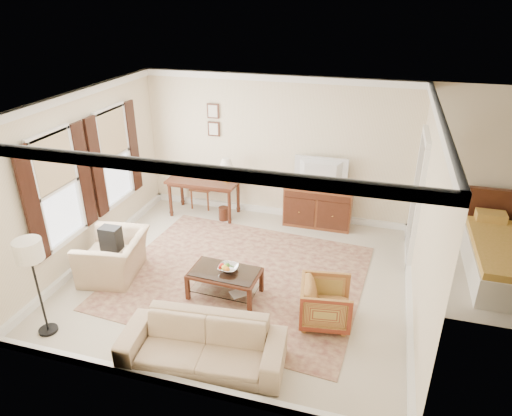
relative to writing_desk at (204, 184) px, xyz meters
The scene contains 20 objects.
room_shell 3.06m from the writing_desk, 54.94° to the right, with size 5.51×5.01×2.91m.
window_front 3.14m from the writing_desk, 114.95° to the right, with size 0.12×1.56×1.80m, color #CCB284, non-canonical shape.
window_rear 1.91m from the writing_desk, 138.28° to the right, with size 0.12×1.56×1.80m, color #CCB284, non-canonical shape.
doorway 4.19m from the writing_desk, ahead, with size 0.10×1.12×2.25m, color white, non-canonical shape.
rug 2.59m from the writing_desk, 55.10° to the right, with size 3.97×3.41×0.01m, color #581D23.
writing_desk is the anchor object (origin of this frame).
desk_chair 0.43m from the writing_desk, 117.60° to the left, with size 0.45×0.45×1.05m, color brown, non-canonical shape.
desk_lamp 0.62m from the writing_desk, ahead, with size 0.32×0.32×0.50m, color silver, non-canonical shape.
framed_prints 1.33m from the writing_desk, 77.07° to the left, with size 0.25×0.04×0.68m, color #421E12, non-canonical shape.
sideboard 2.40m from the writing_desk, ahead, with size 1.33×0.51×0.82m, color brown.
tv 2.46m from the writing_desk, ahead, with size 0.99×0.57×0.13m, color black.
coffee_table 2.97m from the writing_desk, 62.13° to the right, with size 1.10×0.68×0.45m.
fruit_bowl 2.95m from the writing_desk, 60.92° to the right, with size 0.42×0.42×0.10m, color silver.
book_a 2.78m from the writing_desk, 64.75° to the right, with size 0.28×0.04×0.38m, color brown.
book_b 3.12m from the writing_desk, 58.93° to the right, with size 0.28×0.03×0.38m, color brown.
striped_armchair 4.10m from the writing_desk, 43.44° to the right, with size 0.70×0.66×0.72m, color maroon.
club_armchair 2.64m from the writing_desk, 102.74° to the right, with size 1.09×0.71×0.96m, color tan.
backpack 2.62m from the writing_desk, 102.86° to the right, with size 0.32×0.22×0.40m, color black.
sofa 4.35m from the writing_desk, 68.50° to the right, with size 2.06×0.60×0.81m, color tan.
floor_lamp 4.18m from the writing_desk, 100.15° to the right, with size 0.36×0.36×1.46m.
Camera 1 is at (2.03, -6.07, 4.33)m, focal length 32.00 mm.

